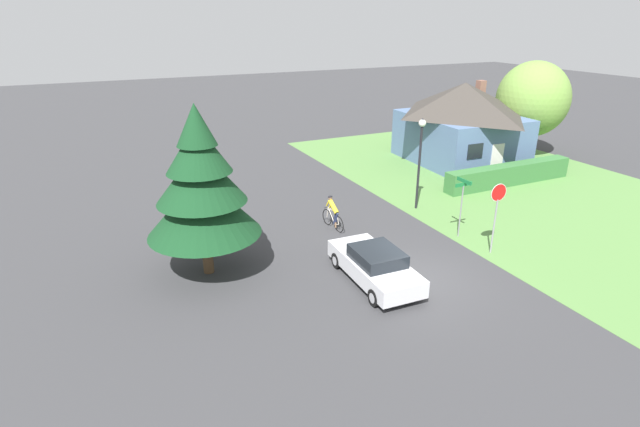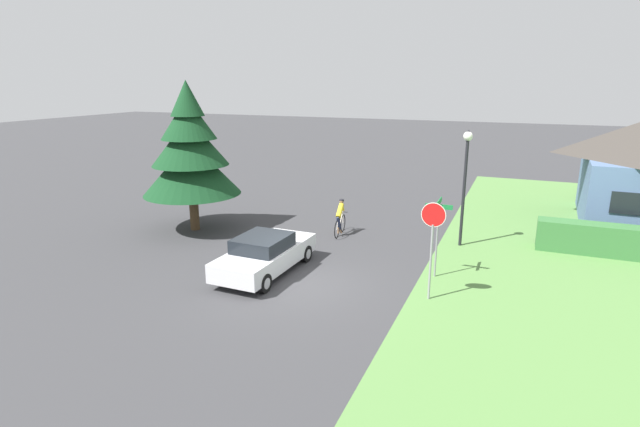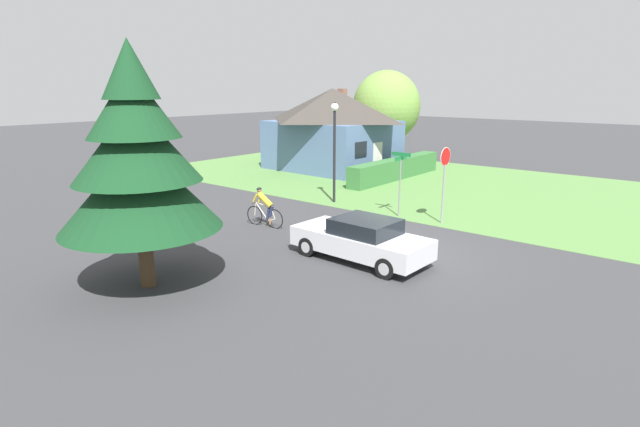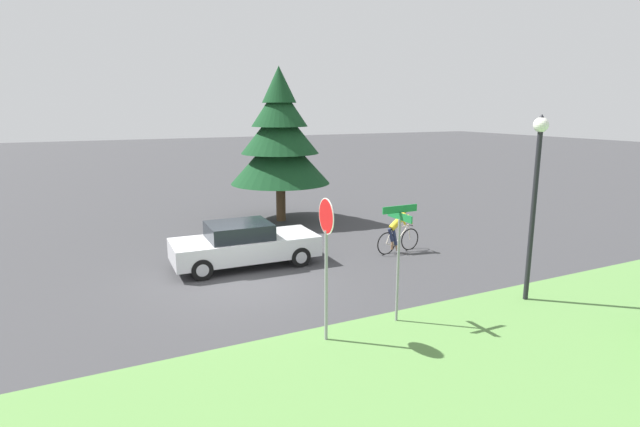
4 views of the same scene
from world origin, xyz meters
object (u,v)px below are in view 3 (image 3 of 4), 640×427
object	(u,v)px
cyclist	(265,208)
deciduous_tree_right	(386,107)
cottage_house	(333,127)
stop_sign	(445,170)
street_lamp	(335,135)
street_name_sign	(400,172)
sedan_left_lane	(361,240)
conifer_tall_near	(137,159)

from	to	relation	value
cyclist	deciduous_tree_right	distance (m)	19.47
cottage_house	stop_sign	xyz separation A→B (m)	(-8.15, -11.89, -0.54)
street_lamp	deciduous_tree_right	xyz separation A→B (m)	(13.24, 5.46, 0.73)
street_name_sign	deciduous_tree_right	world-z (taller)	deciduous_tree_right
stop_sign	street_name_sign	bearing A→B (deg)	-81.87
sedan_left_lane	street_name_sign	xyz separation A→B (m)	(5.54, 1.88, 1.20)
cyclist	street_name_sign	world-z (taller)	street_name_sign
cyclist	deciduous_tree_right	size ratio (longest dim) A/B	0.28
street_lamp	conifer_tall_near	distance (m)	11.56
stop_sign	street_name_sign	xyz separation A→B (m)	(-0.14, 1.89, -0.29)
sedan_left_lane	street_name_sign	world-z (taller)	street_name_sign
sedan_left_lane	conifer_tall_near	distance (m)	7.01
cyclist	street_lamp	xyz separation A→B (m)	(5.04, 0.46, 2.46)
street_name_sign	cottage_house	bearing A→B (deg)	50.33
street_lamp	stop_sign	bearing A→B (deg)	-92.26
cyclist	conifer_tall_near	world-z (taller)	conifer_tall_near
cyclist	deciduous_tree_right	world-z (taller)	deciduous_tree_right
deciduous_tree_right	stop_sign	bearing A→B (deg)	-140.50
sedan_left_lane	conifer_tall_near	bearing A→B (deg)	59.87
stop_sign	conifer_tall_near	bearing A→B (deg)	-13.26
cyclist	street_name_sign	bearing A→B (deg)	-130.64
cyclist	street_lamp	distance (m)	5.63
sedan_left_lane	conifer_tall_near	size ratio (longest dim) A/B	0.69
sedan_left_lane	deciduous_tree_right	xyz separation A→B (m)	(19.14, 11.08, 3.24)
street_lamp	street_name_sign	bearing A→B (deg)	-95.59
conifer_tall_near	deciduous_tree_right	distance (m)	25.75
cottage_house	street_name_sign	size ratio (longest dim) A/B	2.97
cottage_house	sedan_left_lane	xyz separation A→B (m)	(-13.83, -11.88, -2.03)
sedan_left_lane	street_lamp	bearing A→B (deg)	-44.50
cottage_house	stop_sign	world-z (taller)	cottage_house
cottage_house	conifer_tall_near	distance (m)	21.06
cyclist	street_lamp	size ratio (longest dim) A/B	0.39
stop_sign	street_lamp	bearing A→B (deg)	-88.48
deciduous_tree_right	street_lamp	bearing A→B (deg)	-157.59
stop_sign	street_lamp	world-z (taller)	street_lamp
stop_sign	street_lamp	size ratio (longest dim) A/B	0.65
conifer_tall_near	deciduous_tree_right	size ratio (longest dim) A/B	1.01
cottage_house	conifer_tall_near	xyz separation A→B (m)	(-19.26, -8.49, 0.82)
stop_sign	conifer_tall_near	size ratio (longest dim) A/B	0.47
street_name_sign	deciduous_tree_right	bearing A→B (deg)	34.07
street_name_sign	deciduous_tree_right	distance (m)	16.55
street_name_sign	stop_sign	bearing A→B (deg)	-85.65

